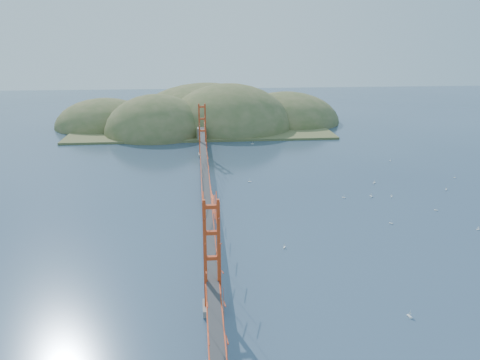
{
  "coord_description": "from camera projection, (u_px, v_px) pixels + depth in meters",
  "views": [
    {
      "loc": [
        -1.01,
        -70.12,
        26.29
      ],
      "look_at": [
        5.42,
        0.0,
        3.92
      ],
      "focal_mm": 35.0,
      "sensor_mm": 36.0,
      "label": 1
    }
  ],
  "objects": [
    {
      "name": "sailboat_2",
      "position": [
        436.0,
        210.0,
        71.93
      ],
      "size": [
        0.58,
        0.58,
        0.63
      ],
      "color": "white",
      "rests_on": "ground"
    },
    {
      "name": "sailboat_1",
      "position": [
        371.0,
        196.0,
        78.02
      ],
      "size": [
        0.63,
        0.65,
        0.73
      ],
      "color": "white",
      "rests_on": "ground"
    },
    {
      "name": "sailboat_3",
      "position": [
        250.0,
        181.0,
        85.6
      ],
      "size": [
        0.6,
        0.49,
        0.69
      ],
      "color": "white",
      "rests_on": "ground"
    },
    {
      "name": "sailboat_14",
      "position": [
        391.0,
        196.0,
        77.86
      ],
      "size": [
        0.52,
        0.52,
        0.58
      ],
      "color": "white",
      "rests_on": "ground"
    },
    {
      "name": "sailboat_0",
      "position": [
        284.0,
        247.0,
        59.52
      ],
      "size": [
        0.58,
        0.58,
        0.65
      ],
      "color": "white",
      "rests_on": "ground"
    },
    {
      "name": "sailboat_10",
      "position": [
        410.0,
        316.0,
        45.08
      ],
      "size": [
        0.61,
        0.66,
        0.74
      ],
      "color": "white",
      "rests_on": "ground"
    },
    {
      "name": "far_headlands",
      "position": [
        208.0,
        124.0,
        139.81
      ],
      "size": [
        84.0,
        58.0,
        25.0
      ],
      "color": "olive",
      "rests_on": "ground"
    },
    {
      "name": "sailboat_16",
      "position": [
        344.0,
        197.0,
        77.47
      ],
      "size": [
        0.64,
        0.64,
        0.67
      ],
      "color": "white",
      "rests_on": "ground"
    },
    {
      "name": "sailboat_11",
      "position": [
        454.0,
        177.0,
        88.09
      ],
      "size": [
        0.53,
        0.53,
        0.57
      ],
      "color": "white",
      "rests_on": "ground"
    },
    {
      "name": "ground",
      "position": [
        206.0,
        204.0,
        74.6
      ],
      "size": [
        320.0,
        320.0,
        0.0
      ],
      "primitive_type": "plane",
      "color": "#2F445E",
      "rests_on": "ground"
    },
    {
      "name": "sailboat_12",
      "position": [
        252.0,
        143.0,
        114.59
      ],
      "size": [
        0.62,
        0.56,
        0.7
      ],
      "color": "white",
      "rests_on": "ground"
    },
    {
      "name": "sailboat_8",
      "position": [
        374.0,
        183.0,
        84.84
      ],
      "size": [
        0.65,
        0.65,
        0.71
      ],
      "color": "white",
      "rests_on": "ground"
    },
    {
      "name": "sailboat_6",
      "position": [
        391.0,
        223.0,
        67.04
      ],
      "size": [
        0.57,
        0.57,
        0.62
      ],
      "color": "white",
      "rests_on": "ground"
    },
    {
      "name": "sailboat_4",
      "position": [
        446.0,
        189.0,
        81.31
      ],
      "size": [
        0.59,
        0.59,
        0.65
      ],
      "color": "white",
      "rests_on": "ground"
    },
    {
      "name": "sailboat_15",
      "position": [
        390.0,
        160.0,
        99.59
      ],
      "size": [
        0.54,
        0.54,
        0.6
      ],
      "color": "white",
      "rests_on": "ground"
    },
    {
      "name": "sailboat_13",
      "position": [
        478.0,
        229.0,
        64.95
      ],
      "size": [
        0.52,
        0.46,
        0.59
      ],
      "color": "white",
      "rests_on": "ground"
    },
    {
      "name": "bridge",
      "position": [
        205.0,
        162.0,
        72.65
      ],
      "size": [
        2.2,
        94.4,
        12.0
      ],
      "color": "gray",
      "rests_on": "ground"
    }
  ]
}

